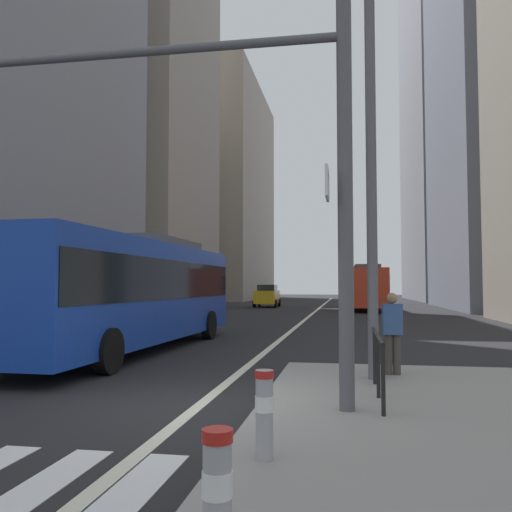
{
  "coord_description": "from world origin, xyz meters",
  "views": [
    {
      "loc": [
        2.34,
        -8.26,
        1.92
      ],
      "look_at": [
        -3.74,
        27.11,
        3.87
      ],
      "focal_mm": 37.48,
      "sensor_mm": 36.0,
      "label": 1
    }
  ],
  "objects_px": {
    "traffic_signal_gantry": "(188,138)",
    "bollard_left": "(264,409)",
    "city_bus_red_receding": "(366,286)",
    "bollard_front": "(217,493)",
    "car_receding_near": "(351,293)",
    "street_lamp_post": "(371,110)",
    "pedestrian_waiting": "(392,329)",
    "city_bus_blue_oncoming": "(133,288)",
    "car_oncoming_mid": "(267,296)"
  },
  "relations": [
    {
      "from": "traffic_signal_gantry",
      "to": "bollard_left",
      "type": "bearing_deg",
      "value": -55.87
    },
    {
      "from": "city_bus_red_receding",
      "to": "bollard_front",
      "type": "height_order",
      "value": "city_bus_red_receding"
    },
    {
      "from": "car_receding_near",
      "to": "street_lamp_post",
      "type": "height_order",
      "value": "street_lamp_post"
    },
    {
      "from": "car_receding_near",
      "to": "city_bus_red_receding",
      "type": "bearing_deg",
      "value": -87.45
    },
    {
      "from": "street_lamp_post",
      "to": "bollard_front",
      "type": "xyz_separation_m",
      "value": [
        -1.27,
        -7.09,
        -4.65
      ]
    },
    {
      "from": "bollard_front",
      "to": "car_receding_near",
      "type": "bearing_deg",
      "value": 88.83
    },
    {
      "from": "bollard_front",
      "to": "bollard_left",
      "type": "height_order",
      "value": "bollard_left"
    },
    {
      "from": "car_receding_near",
      "to": "bollard_left",
      "type": "distance_m",
      "value": 57.64
    },
    {
      "from": "city_bus_red_receding",
      "to": "pedestrian_waiting",
      "type": "height_order",
      "value": "city_bus_red_receding"
    },
    {
      "from": "city_bus_blue_oncoming",
      "to": "bollard_left",
      "type": "relative_size",
      "value": 13.4
    },
    {
      "from": "traffic_signal_gantry",
      "to": "pedestrian_waiting",
      "type": "bearing_deg",
      "value": 44.75
    },
    {
      "from": "car_oncoming_mid",
      "to": "traffic_signal_gantry",
      "type": "bearing_deg",
      "value": -83.24
    },
    {
      "from": "city_bus_red_receding",
      "to": "car_receding_near",
      "type": "distance_m",
      "value": 21.23
    },
    {
      "from": "city_bus_red_receding",
      "to": "car_oncoming_mid",
      "type": "distance_m",
      "value": 9.41
    },
    {
      "from": "car_receding_near",
      "to": "bollard_left",
      "type": "xyz_separation_m",
      "value": [
        -1.27,
        -57.63,
        -0.34
      ]
    },
    {
      "from": "city_bus_blue_oncoming",
      "to": "bollard_left",
      "type": "bearing_deg",
      "value": -60.09
    },
    {
      "from": "street_lamp_post",
      "to": "car_receding_near",
      "type": "bearing_deg",
      "value": 90.05
    },
    {
      "from": "street_lamp_post",
      "to": "city_bus_blue_oncoming",
      "type": "bearing_deg",
      "value": 146.76
    },
    {
      "from": "bollard_front",
      "to": "pedestrian_waiting",
      "type": "distance_m",
      "value": 7.86
    },
    {
      "from": "car_oncoming_mid",
      "to": "bollard_front",
      "type": "distance_m",
      "value": 43.4
    },
    {
      "from": "city_bus_blue_oncoming",
      "to": "car_receding_near",
      "type": "distance_m",
      "value": 48.84
    },
    {
      "from": "bollard_left",
      "to": "pedestrian_waiting",
      "type": "xyz_separation_m",
      "value": [
        1.71,
        5.47,
        0.39
      ]
    },
    {
      "from": "city_bus_red_receding",
      "to": "bollard_left",
      "type": "distance_m",
      "value": 36.52
    },
    {
      "from": "street_lamp_post",
      "to": "bollard_front",
      "type": "relative_size",
      "value": 9.12
    },
    {
      "from": "city_bus_blue_oncoming",
      "to": "street_lamp_post",
      "type": "bearing_deg",
      "value": -33.24
    },
    {
      "from": "car_oncoming_mid",
      "to": "bollard_left",
      "type": "height_order",
      "value": "car_oncoming_mid"
    },
    {
      "from": "car_oncoming_mid",
      "to": "traffic_signal_gantry",
      "type": "xyz_separation_m",
      "value": [
        4.57,
        -38.5,
        3.16
      ]
    },
    {
      "from": "city_bus_red_receding",
      "to": "pedestrian_waiting",
      "type": "xyz_separation_m",
      "value": [
        -0.5,
        -30.96,
        -0.8
      ]
    },
    {
      "from": "bollard_front",
      "to": "city_bus_red_receding",
      "type": "bearing_deg",
      "value": 86.79
    },
    {
      "from": "city_bus_red_receding",
      "to": "car_oncoming_mid",
      "type": "relative_size",
      "value": 2.42
    },
    {
      "from": "traffic_signal_gantry",
      "to": "street_lamp_post",
      "type": "height_order",
      "value": "street_lamp_post"
    },
    {
      "from": "city_bus_blue_oncoming",
      "to": "car_receding_near",
      "type": "bearing_deg",
      "value": 82.25
    },
    {
      "from": "street_lamp_post",
      "to": "pedestrian_waiting",
      "type": "xyz_separation_m",
      "value": [
        0.4,
        0.58,
        -4.25
      ]
    },
    {
      "from": "traffic_signal_gantry",
      "to": "street_lamp_post",
      "type": "bearing_deg",
      "value": 42.81
    },
    {
      "from": "car_oncoming_mid",
      "to": "bollard_front",
      "type": "bearing_deg",
      "value": -81.86
    },
    {
      "from": "bollard_front",
      "to": "bollard_left",
      "type": "bearing_deg",
      "value": 91.26
    },
    {
      "from": "street_lamp_post",
      "to": "pedestrian_waiting",
      "type": "bearing_deg",
      "value": 55.57
    },
    {
      "from": "bollard_front",
      "to": "pedestrian_waiting",
      "type": "height_order",
      "value": "pedestrian_waiting"
    },
    {
      "from": "car_receding_near",
      "to": "bollard_front",
      "type": "height_order",
      "value": "car_receding_near"
    },
    {
      "from": "pedestrian_waiting",
      "to": "bollard_left",
      "type": "bearing_deg",
      "value": -107.38
    },
    {
      "from": "car_receding_near",
      "to": "pedestrian_waiting",
      "type": "distance_m",
      "value": 52.15
    },
    {
      "from": "city_bus_red_receding",
      "to": "bollard_front",
      "type": "relative_size",
      "value": 12.33
    },
    {
      "from": "car_oncoming_mid",
      "to": "bollard_left",
      "type": "xyz_separation_m",
      "value": [
        6.1,
        -40.76,
        -0.34
      ]
    },
    {
      "from": "city_bus_blue_oncoming",
      "to": "car_oncoming_mid",
      "type": "distance_m",
      "value": 31.54
    },
    {
      "from": "car_receding_near",
      "to": "street_lamp_post",
      "type": "bearing_deg",
      "value": -89.95
    },
    {
      "from": "city_bus_red_receding",
      "to": "bollard_front",
      "type": "xyz_separation_m",
      "value": [
        -2.17,
        -38.63,
        -1.2
      ]
    },
    {
      "from": "city_bus_red_receding",
      "to": "pedestrian_waiting",
      "type": "distance_m",
      "value": 30.97
    },
    {
      "from": "pedestrian_waiting",
      "to": "car_oncoming_mid",
      "type": "bearing_deg",
      "value": 102.48
    },
    {
      "from": "traffic_signal_gantry",
      "to": "bollard_front",
      "type": "height_order",
      "value": "traffic_signal_gantry"
    },
    {
      "from": "street_lamp_post",
      "to": "city_bus_red_receding",
      "type": "bearing_deg",
      "value": 88.37
    }
  ]
}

